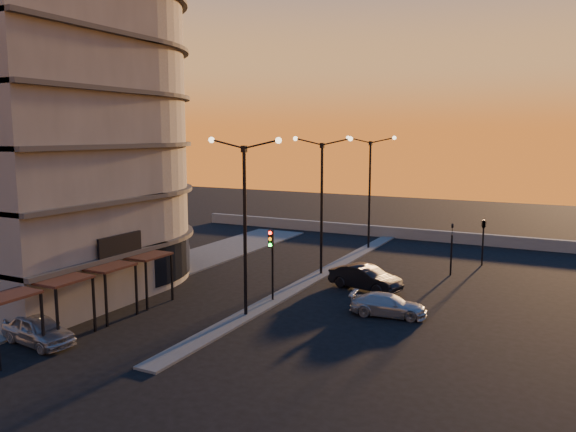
# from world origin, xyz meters

# --- Properties ---
(ground) EXTENTS (120.00, 120.00, 0.00)m
(ground) POSITION_xyz_m (0.00, 0.00, 0.00)
(ground) COLOR black
(ground) RESTS_ON ground
(sidewalk_west) EXTENTS (5.00, 40.00, 0.12)m
(sidewalk_west) POSITION_xyz_m (-10.50, 4.00, 0.06)
(sidewalk_west) COLOR #4A4B48
(sidewalk_west) RESTS_ON ground
(median) EXTENTS (1.20, 36.00, 0.12)m
(median) POSITION_xyz_m (0.00, 10.00, 0.06)
(median) COLOR #4A4B48
(median) RESTS_ON ground
(parapet) EXTENTS (44.00, 0.50, 1.00)m
(parapet) POSITION_xyz_m (2.00, 26.00, 0.50)
(parapet) COLOR slate
(parapet) RESTS_ON ground
(building) EXTENTS (14.35, 17.08, 25.00)m
(building) POSITION_xyz_m (-14.00, 0.03, 11.91)
(building) COLOR #69635C
(building) RESTS_ON ground
(streetlamp_near) EXTENTS (4.32, 0.32, 9.51)m
(streetlamp_near) POSITION_xyz_m (0.00, 0.00, 5.59)
(streetlamp_near) COLOR black
(streetlamp_near) RESTS_ON ground
(streetlamp_mid) EXTENTS (4.32, 0.32, 9.51)m
(streetlamp_mid) POSITION_xyz_m (0.00, 10.00, 5.59)
(streetlamp_mid) COLOR black
(streetlamp_mid) RESTS_ON ground
(streetlamp_far) EXTENTS (4.32, 0.32, 9.51)m
(streetlamp_far) POSITION_xyz_m (0.00, 20.00, 5.59)
(streetlamp_far) COLOR black
(streetlamp_far) RESTS_ON ground
(traffic_light_main) EXTENTS (0.28, 0.44, 4.25)m
(traffic_light_main) POSITION_xyz_m (0.00, 2.87, 2.89)
(traffic_light_main) COLOR black
(traffic_light_main) RESTS_ON ground
(signal_east_a) EXTENTS (0.13, 0.16, 3.60)m
(signal_east_a) POSITION_xyz_m (8.00, 14.00, 1.93)
(signal_east_a) COLOR black
(signal_east_a) RESTS_ON ground
(signal_east_b) EXTENTS (0.42, 1.99, 3.60)m
(signal_east_b) POSITION_xyz_m (9.50, 18.00, 3.10)
(signal_east_b) COLOR black
(signal_east_b) RESTS_ON ground
(car_hatchback) EXTENTS (4.20, 2.11, 1.38)m
(car_hatchback) POSITION_xyz_m (-6.50, -7.79, 0.69)
(car_hatchback) COLOR #989A9F
(car_hatchback) RESTS_ON ground
(car_sedan) EXTENTS (4.88, 2.67, 1.52)m
(car_sedan) POSITION_xyz_m (3.94, 7.87, 0.76)
(car_sedan) COLOR black
(car_sedan) RESTS_ON ground
(car_wagon) EXTENTS (4.26, 2.20, 1.18)m
(car_wagon) POSITION_xyz_m (6.74, 3.58, 0.59)
(car_wagon) COLOR #A1A5A9
(car_wagon) RESTS_ON ground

